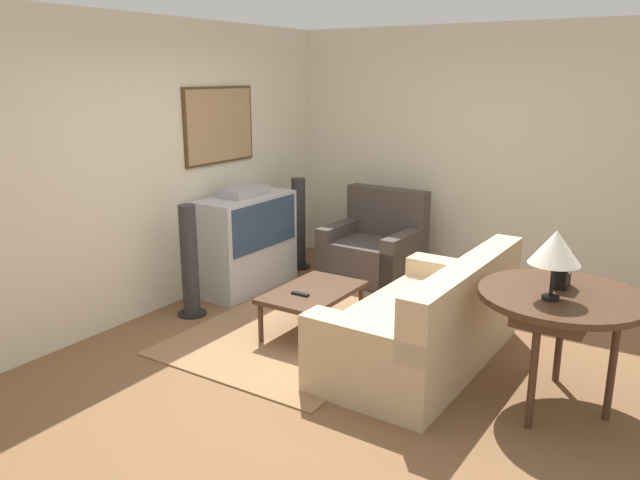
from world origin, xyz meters
TOP-DOWN VIEW (x-y plane):
  - ground_plane at (0.00, 0.00)m, footprint 12.00×12.00m
  - wall_back at (0.01, 2.13)m, footprint 12.00×0.10m
  - wall_right at (2.63, 0.00)m, footprint 0.06×12.00m
  - area_rug at (0.42, 0.64)m, footprint 2.51×1.69m
  - tv at (0.93, 1.78)m, footprint 1.12×0.53m
  - couch at (0.31, -0.52)m, footprint 1.92×0.99m
  - armchair at (1.92, 0.79)m, footprint 0.85×0.99m
  - coffee_table at (0.32, 0.55)m, footprint 0.93×0.59m
  - console_table at (0.16, -1.51)m, footprint 1.07×1.07m
  - table_lamp at (-0.01, -1.47)m, footprint 0.32×0.32m
  - mantel_clock at (0.28, -1.47)m, footprint 0.18×0.10m
  - remote at (0.15, 0.56)m, footprint 0.05×0.16m
  - speaker_tower_left at (0.05, 1.73)m, footprint 0.27×0.27m
  - speaker_tower_right at (1.82, 1.73)m, footprint 0.27×0.27m

SIDE VIEW (x-z plane):
  - ground_plane at x=0.00m, z-range 0.00..0.00m
  - area_rug at x=0.42m, z-range 0.00..0.01m
  - couch at x=0.31m, z-range -0.13..0.73m
  - armchair at x=1.92m, z-range -0.17..0.80m
  - coffee_table at x=0.32m, z-range 0.15..0.54m
  - remote at x=0.15m, z-range 0.39..0.41m
  - speaker_tower_left at x=0.05m, z-range -0.03..1.02m
  - speaker_tower_right at x=1.82m, z-range -0.03..1.02m
  - tv at x=0.93m, z-range -0.03..1.04m
  - console_table at x=0.16m, z-range 0.33..1.14m
  - mantel_clock at x=0.28m, z-range 0.81..1.04m
  - table_lamp at x=-0.01m, z-range 0.92..1.37m
  - wall_right at x=2.63m, z-range 0.00..2.70m
  - wall_back at x=0.01m, z-range 0.00..2.70m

